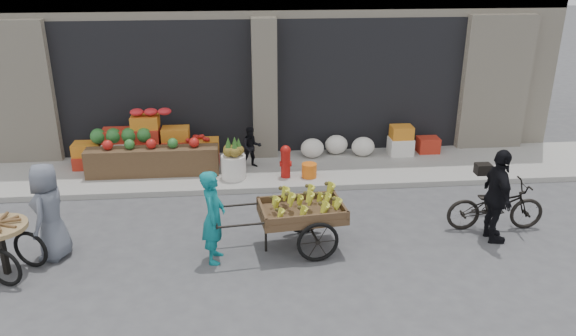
{
  "coord_description": "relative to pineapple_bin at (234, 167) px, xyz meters",
  "views": [
    {
      "loc": [
        -0.62,
        -7.49,
        4.71
      ],
      "look_at": [
        0.22,
        1.59,
        1.1
      ],
      "focal_mm": 35.0,
      "sensor_mm": 36.0,
      "label": 1
    }
  ],
  "objects": [
    {
      "name": "building",
      "position": [
        0.75,
        4.43,
        3.0
      ],
      "size": [
        14.0,
        6.45,
        7.0
      ],
      "color": "beige",
      "rests_on": "ground"
    },
    {
      "name": "bicycle",
      "position": [
        4.61,
        -2.51,
        0.08
      ],
      "size": [
        1.74,
        0.69,
        0.9
      ],
      "primitive_type": "imported",
      "rotation": [
        0.0,
        0.0,
        1.52
      ],
      "color": "black",
      "rests_on": "ground"
    },
    {
      "name": "ground",
      "position": [
        0.75,
        -3.6,
        -0.37
      ],
      "size": [
        80.0,
        80.0,
        0.0
      ],
      "primitive_type": "plane",
      "color": "#424244",
      "rests_on": "ground"
    },
    {
      "name": "vendor_woman",
      "position": [
        -0.31,
        -3.14,
        0.4
      ],
      "size": [
        0.43,
        0.6,
        1.54
      ],
      "primitive_type": "imported",
      "rotation": [
        0.0,
        0.0,
        1.46
      ],
      "color": "#0F7178",
      "rests_on": "ground"
    },
    {
      "name": "vendor_grey",
      "position": [
        -2.9,
        -2.79,
        0.44
      ],
      "size": [
        0.62,
        0.86,
        1.61
      ],
      "primitive_type": "imported",
      "rotation": [
        0.0,
        0.0,
        -1.72
      ],
      "color": "slate",
      "rests_on": "ground"
    },
    {
      "name": "seated_person",
      "position": [
        0.4,
        0.6,
        0.21
      ],
      "size": [
        0.51,
        0.43,
        0.93
      ],
      "primitive_type": "imported",
      "rotation": [
        0.0,
        0.0,
        0.17
      ],
      "color": "black",
      "rests_on": "sidewalk"
    },
    {
      "name": "banana_cart",
      "position": [
        1.07,
        -2.88,
        0.34
      ],
      "size": [
        2.42,
        1.2,
        0.97
      ],
      "rotation": [
        0.0,
        0.0,
        0.11
      ],
      "color": "brown",
      "rests_on": "ground"
    },
    {
      "name": "orange_bucket",
      "position": [
        1.6,
        -0.1,
        -0.1
      ],
      "size": [
        0.32,
        0.32,
        0.3
      ],
      "primitive_type": "cylinder",
      "color": "orange",
      "rests_on": "sidewalk"
    },
    {
      "name": "tricycle_cart",
      "position": [
        -3.51,
        -3.25,
        0.2
      ],
      "size": [
        1.44,
        1.09,
        0.95
      ],
      "rotation": [
        0.0,
        0.0,
        -0.38
      ],
      "color": "#9E7F51",
      "rests_on": "ground"
    },
    {
      "name": "fruit_display",
      "position": [
        -1.73,
        0.78,
        0.3
      ],
      "size": [
        3.1,
        1.12,
        1.24
      ],
      "color": "#B02818",
      "rests_on": "sidewalk"
    },
    {
      "name": "cyclist",
      "position": [
        4.41,
        -2.91,
        0.45
      ],
      "size": [
        0.45,
        0.98,
        1.64
      ],
      "primitive_type": "imported",
      "rotation": [
        0.0,
        0.0,
        1.52
      ],
      "color": "black",
      "rests_on": "ground"
    },
    {
      "name": "fire_hydrant",
      "position": [
        1.1,
        -0.05,
        0.13
      ],
      "size": [
        0.22,
        0.22,
        0.71
      ],
      "color": "#A5140F",
      "rests_on": "sidewalk"
    },
    {
      "name": "right_bay_goods",
      "position": [
        3.36,
        1.1,
        0.04
      ],
      "size": [
        3.35,
        0.6,
        0.7
      ],
      "color": "silver",
      "rests_on": "sidewalk"
    },
    {
      "name": "pineapple_bin",
      "position": [
        0.0,
        0.0,
        0.0
      ],
      "size": [
        0.52,
        0.52,
        0.5
      ],
      "primitive_type": "cylinder",
      "color": "silver",
      "rests_on": "sidewalk"
    },
    {
      "name": "sidewalk",
      "position": [
        0.75,
        0.5,
        -0.31
      ],
      "size": [
        18.0,
        2.2,
        0.12
      ],
      "primitive_type": "cube",
      "color": "gray",
      "rests_on": "ground"
    }
  ]
}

